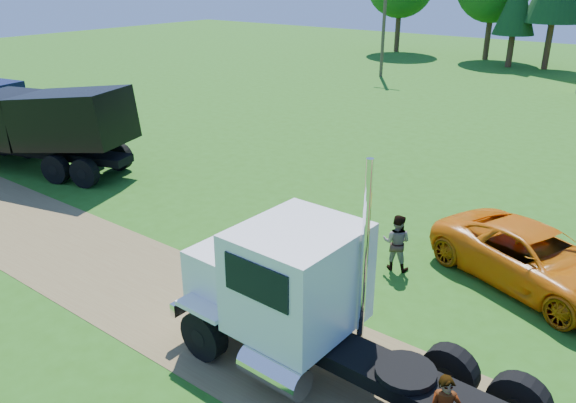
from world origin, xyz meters
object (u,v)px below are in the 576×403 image
Objects in this scene: navy_truck at (4,114)px; white_semi_tractor at (300,300)px; orange_pickup at (536,259)px; black_dump_truck at (43,124)px.

white_semi_tractor is at bearing -23.81° from navy_truck.
white_semi_tractor is at bearing 176.55° from orange_pickup.
black_dump_truck is (-17.08, 4.08, 0.43)m from white_semi_tractor.
black_dump_truck is 1.25× the size of navy_truck.
white_semi_tractor is 1.39× the size of orange_pickup.
white_semi_tractor is 23.20m from navy_truck.
black_dump_truck is 1.52× the size of orange_pickup.
orange_pickup is at bearing 66.94° from white_semi_tractor.
navy_truck is at bearing 115.46° from orange_pickup.
navy_truck is 1.22× the size of orange_pickup.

